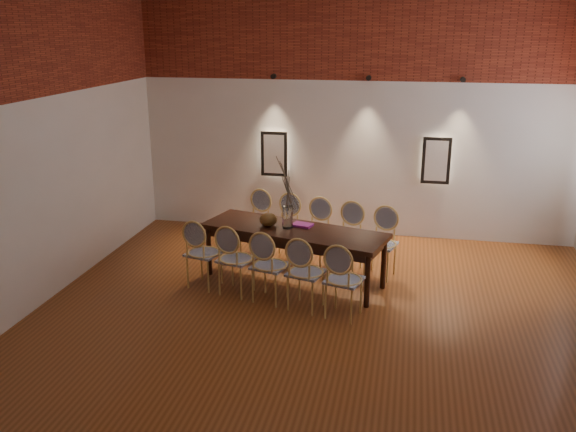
% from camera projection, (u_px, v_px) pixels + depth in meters
% --- Properties ---
extents(floor, '(7.00, 7.00, 0.02)m').
position_uv_depth(floor, '(320.00, 331.00, 6.96)').
color(floor, brown).
rests_on(floor, ground).
extents(wall_back, '(7.00, 0.10, 4.00)m').
position_uv_depth(wall_back, '(355.00, 112.00, 9.67)').
color(wall_back, silver).
rests_on(wall_back, ground).
extents(wall_front, '(7.00, 0.10, 4.00)m').
position_uv_depth(wall_front, '(220.00, 305.00, 3.04)').
color(wall_front, silver).
rests_on(wall_front, ground).
extents(wall_left, '(0.10, 7.00, 4.00)m').
position_uv_depth(wall_left, '(19.00, 146.00, 7.03)').
color(wall_left, silver).
rests_on(wall_left, ground).
extents(brick_band_back, '(7.00, 0.02, 1.50)m').
position_uv_depth(brick_band_back, '(358.00, 30.00, 9.23)').
color(brick_band_back, maroon).
rests_on(brick_band_back, ground).
extents(brick_band_front, '(7.00, 0.02, 1.50)m').
position_uv_depth(brick_band_front, '(215.00, 44.00, 2.73)').
color(brick_band_front, maroon).
rests_on(brick_band_front, ground).
extents(brick_band_left, '(0.02, 7.00, 1.50)m').
position_uv_depth(brick_band_left, '(9.00, 33.00, 6.64)').
color(brick_band_left, maroon).
rests_on(brick_band_left, ground).
extents(niche_left, '(0.36, 0.06, 0.66)m').
position_uv_depth(niche_left, '(274.00, 154.00, 10.04)').
color(niche_left, '#FFEAC6').
rests_on(niche_left, wall_back).
extents(niche_right, '(0.36, 0.06, 0.66)m').
position_uv_depth(niche_right, '(436.00, 160.00, 9.54)').
color(niche_right, '#FFEAC6').
rests_on(niche_right, wall_back).
extents(spot_fixture_left, '(0.08, 0.10, 0.08)m').
position_uv_depth(spot_fixture_left, '(274.00, 76.00, 9.63)').
color(spot_fixture_left, black).
rests_on(spot_fixture_left, wall_back).
extents(spot_fixture_mid, '(0.08, 0.10, 0.08)m').
position_uv_depth(spot_fixture_mid, '(369.00, 78.00, 9.35)').
color(spot_fixture_mid, black).
rests_on(spot_fixture_mid, wall_back).
extents(spot_fixture_right, '(0.08, 0.10, 0.08)m').
position_uv_depth(spot_fixture_right, '(463.00, 80.00, 9.08)').
color(spot_fixture_right, black).
rests_on(spot_fixture_right, wall_back).
extents(dining_table, '(2.59, 1.41, 0.75)m').
position_uv_depth(dining_table, '(294.00, 255.00, 8.18)').
color(dining_table, black).
rests_on(dining_table, floor).
extents(chair_near_a, '(0.54, 0.54, 0.94)m').
position_uv_depth(chair_near_a, '(204.00, 253.00, 8.00)').
color(chair_near_a, '#E1BE69').
rests_on(chair_near_a, floor).
extents(chair_near_b, '(0.54, 0.54, 0.94)m').
position_uv_depth(chair_near_b, '(236.00, 259.00, 7.79)').
color(chair_near_b, '#E1BE69').
rests_on(chair_near_b, floor).
extents(chair_near_c, '(0.54, 0.54, 0.94)m').
position_uv_depth(chair_near_c, '(270.00, 266.00, 7.57)').
color(chair_near_c, '#E1BE69').
rests_on(chair_near_c, floor).
extents(chair_near_d, '(0.54, 0.54, 0.94)m').
position_uv_depth(chair_near_d, '(306.00, 272.00, 7.36)').
color(chair_near_d, '#E1BE69').
rests_on(chair_near_d, floor).
extents(chair_near_e, '(0.54, 0.54, 0.94)m').
position_uv_depth(chair_near_e, '(344.00, 280.00, 7.15)').
color(chair_near_e, '#E1BE69').
rests_on(chair_near_e, floor).
extents(chair_far_a, '(0.54, 0.54, 0.94)m').
position_uv_depth(chair_far_a, '(255.00, 224.00, 9.15)').
color(chair_far_a, '#E1BE69').
rests_on(chair_far_a, floor).
extents(chair_far_b, '(0.54, 0.54, 0.94)m').
position_uv_depth(chair_far_b, '(284.00, 229.00, 8.94)').
color(chair_far_b, '#E1BE69').
rests_on(chair_far_b, floor).
extents(chair_far_c, '(0.54, 0.54, 0.94)m').
position_uv_depth(chair_far_c, '(315.00, 234.00, 8.73)').
color(chair_far_c, '#E1BE69').
rests_on(chair_far_c, floor).
extents(chair_far_d, '(0.54, 0.54, 0.94)m').
position_uv_depth(chair_far_d, '(347.00, 239.00, 8.52)').
color(chair_far_d, '#E1BE69').
rests_on(chair_far_d, floor).
extents(chair_far_e, '(0.54, 0.54, 0.94)m').
position_uv_depth(chair_far_e, '(381.00, 244.00, 8.31)').
color(chair_far_e, '#E1BE69').
rests_on(chair_far_e, floor).
extents(vase, '(0.14, 0.14, 0.30)m').
position_uv_depth(vase, '(288.00, 217.00, 8.06)').
color(vase, silver).
rests_on(vase, dining_table).
extents(dried_branches, '(0.50, 0.50, 0.70)m').
position_uv_depth(dried_branches, '(288.00, 184.00, 7.93)').
color(dried_branches, brown).
rests_on(dried_branches, vase).
extents(bowl, '(0.24, 0.24, 0.18)m').
position_uv_depth(bowl, '(268.00, 220.00, 8.15)').
color(bowl, brown).
rests_on(bowl, dining_table).
extents(book, '(0.30, 0.24, 0.03)m').
position_uv_depth(book, '(302.00, 225.00, 8.17)').
color(book, '#98258A').
rests_on(book, dining_table).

